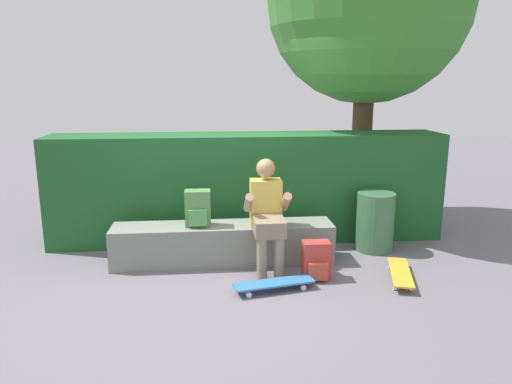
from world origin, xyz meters
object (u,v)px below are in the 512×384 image
at_px(skateboard_near_person, 274,283).
at_px(backpack_on_bench, 198,209).
at_px(trash_bin, 375,222).
at_px(person_skater, 267,211).
at_px(skateboard_beside_bench, 400,273).
at_px(backpack_on_ground, 316,261).
at_px(bench_main, 223,243).

bearing_deg(skateboard_near_person, backpack_on_bench, 132.73).
distance_m(backpack_on_bench, trash_bin, 2.14).
distance_m(person_skater, trash_bin, 1.46).
xyz_separation_m(skateboard_beside_bench, backpack_on_ground, (-0.87, 0.11, 0.12)).
height_order(skateboard_near_person, backpack_on_bench, backpack_on_bench).
distance_m(skateboard_beside_bench, backpack_on_bench, 2.26).
xyz_separation_m(skateboard_near_person, trash_bin, (1.37, 1.05, 0.28)).
bearing_deg(trash_bin, bench_main, -172.86).
xyz_separation_m(skateboard_beside_bench, trash_bin, (0.03, 0.90, 0.28)).
distance_m(bench_main, trash_bin, 1.86).
xyz_separation_m(backpack_on_bench, trash_bin, (2.11, 0.24, -0.28)).
distance_m(skateboard_beside_bench, backpack_on_ground, 0.88).
xyz_separation_m(person_skater, skateboard_beside_bench, (1.34, -0.46, -0.57)).
height_order(bench_main, skateboard_near_person, bench_main).
height_order(skateboard_beside_bench, backpack_on_ground, backpack_on_ground).
bearing_deg(skateboard_beside_bench, skateboard_near_person, -173.92).
bearing_deg(skateboard_beside_bench, trash_bin, 88.34).
height_order(bench_main, backpack_on_ground, bench_main).
bearing_deg(skateboard_beside_bench, person_skater, 161.08).
xyz_separation_m(backpack_on_ground, trash_bin, (0.90, 0.79, 0.16)).
bearing_deg(skateboard_beside_bench, backpack_on_ground, 172.87).
xyz_separation_m(bench_main, backpack_on_bench, (-0.27, -0.01, 0.42)).
height_order(bench_main, person_skater, person_skater).
bearing_deg(trash_bin, backpack_on_bench, -173.53).
xyz_separation_m(skateboard_near_person, skateboard_beside_bench, (1.34, 0.14, 0.00)).
height_order(skateboard_near_person, skateboard_beside_bench, same).
bearing_deg(backpack_on_bench, trash_bin, 6.47).
relative_size(backpack_on_bench, trash_bin, 0.56).
relative_size(backpack_on_ground, trash_bin, 0.56).
bearing_deg(trash_bin, skateboard_near_person, -142.61).
distance_m(skateboard_near_person, backpack_on_ground, 0.55).
bearing_deg(skateboard_beside_bench, backpack_on_bench, 162.37).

